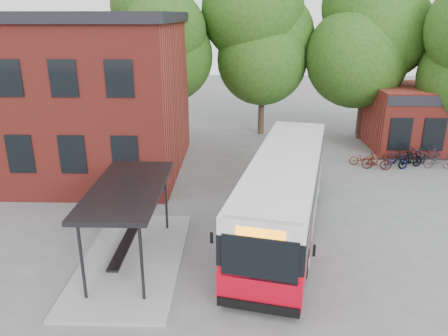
{
  "coord_description": "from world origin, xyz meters",
  "views": [
    {
      "loc": [
        -0.82,
        -14.59,
        8.37
      ],
      "look_at": [
        -1.34,
        3.47,
        2.0
      ],
      "focal_mm": 35.0,
      "sensor_mm": 36.0,
      "label": 1
    }
  ],
  "objects_px": {
    "bicycle_3": "(411,159)",
    "bicycle_6": "(438,162)",
    "city_bus": "(285,193)",
    "bicycle_0": "(363,158)",
    "bicycle_2": "(394,162)",
    "bus_shelter": "(130,224)",
    "bicycle_5": "(413,156)",
    "bicycle_4": "(403,155)",
    "bicycle_1": "(377,161)",
    "bicycle_7": "(431,155)"
  },
  "relations": [
    {
      "from": "bicycle_5",
      "to": "bicycle_3",
      "type": "bearing_deg",
      "value": 137.37
    },
    {
      "from": "bicycle_5",
      "to": "bicycle_2",
      "type": "bearing_deg",
      "value": 110.1
    },
    {
      "from": "bicycle_2",
      "to": "bicycle_5",
      "type": "distance_m",
      "value": 1.65
    },
    {
      "from": "bicycle_5",
      "to": "bicycle_7",
      "type": "xyz_separation_m",
      "value": [
        1.14,
        0.31,
        -0.02
      ]
    },
    {
      "from": "bicycle_4",
      "to": "bus_shelter",
      "type": "bearing_deg",
      "value": 129.12
    },
    {
      "from": "bicycle_5",
      "to": "bicycle_0",
      "type": "bearing_deg",
      "value": 83.99
    },
    {
      "from": "bicycle_7",
      "to": "bicycle_0",
      "type": "bearing_deg",
      "value": 73.08
    },
    {
      "from": "bicycle_3",
      "to": "city_bus",
      "type": "bearing_deg",
      "value": 110.33
    },
    {
      "from": "city_bus",
      "to": "bicycle_2",
      "type": "distance_m",
      "value": 10.3
    },
    {
      "from": "bicycle_5",
      "to": "city_bus",
      "type": "bearing_deg",
      "value": 123.33
    },
    {
      "from": "bicycle_1",
      "to": "bicycle_4",
      "type": "xyz_separation_m",
      "value": [
        1.92,
        1.22,
        -0.0
      ]
    },
    {
      "from": "bus_shelter",
      "to": "bicycle_5",
      "type": "bearing_deg",
      "value": 38.27
    },
    {
      "from": "bicycle_0",
      "to": "bicycle_6",
      "type": "bearing_deg",
      "value": -89.62
    },
    {
      "from": "city_bus",
      "to": "bicycle_5",
      "type": "bearing_deg",
      "value": 57.27
    },
    {
      "from": "bicycle_3",
      "to": "bicycle_4",
      "type": "distance_m",
      "value": 0.88
    },
    {
      "from": "city_bus",
      "to": "bicycle_1",
      "type": "relative_size",
      "value": 7.36
    },
    {
      "from": "bicycle_2",
      "to": "bicycle_3",
      "type": "bearing_deg",
      "value": -74.34
    },
    {
      "from": "bus_shelter",
      "to": "bicycle_7",
      "type": "relative_size",
      "value": 4.24
    },
    {
      "from": "city_bus",
      "to": "bus_shelter",
      "type": "bearing_deg",
      "value": -140.68
    },
    {
      "from": "bicycle_2",
      "to": "bicycle_4",
      "type": "height_order",
      "value": "bicycle_4"
    },
    {
      "from": "bicycle_0",
      "to": "bicycle_2",
      "type": "height_order",
      "value": "bicycle_0"
    },
    {
      "from": "city_bus",
      "to": "bicycle_5",
      "type": "height_order",
      "value": "city_bus"
    },
    {
      "from": "bicycle_2",
      "to": "bicycle_5",
      "type": "relative_size",
      "value": 0.88
    },
    {
      "from": "city_bus",
      "to": "bicycle_2",
      "type": "height_order",
      "value": "city_bus"
    },
    {
      "from": "city_bus",
      "to": "bicycle_3",
      "type": "relative_size",
      "value": 7.11
    },
    {
      "from": "bicycle_7",
      "to": "bus_shelter",
      "type": "bearing_deg",
      "value": 101.94
    },
    {
      "from": "bicycle_3",
      "to": "bicycle_5",
      "type": "xyz_separation_m",
      "value": [
        0.4,
        0.66,
        0.0
      ]
    },
    {
      "from": "bus_shelter",
      "to": "bicycle_3",
      "type": "bearing_deg",
      "value": 37.38
    },
    {
      "from": "bicycle_7",
      "to": "bicycle_1",
      "type": "bearing_deg",
      "value": 85.32
    },
    {
      "from": "bus_shelter",
      "to": "city_bus",
      "type": "distance_m",
      "value": 6.35
    },
    {
      "from": "bicycle_0",
      "to": "bicycle_4",
      "type": "xyz_separation_m",
      "value": [
        2.46,
        0.48,
        0.07
      ]
    },
    {
      "from": "bicycle_0",
      "to": "bicycle_6",
      "type": "relative_size",
      "value": 1.0
    },
    {
      "from": "bicycle_4",
      "to": "city_bus",
      "type": "bearing_deg",
      "value": 136.32
    },
    {
      "from": "bicycle_3",
      "to": "bicycle_6",
      "type": "relative_size",
      "value": 1.06
    },
    {
      "from": "bicycle_2",
      "to": "bicycle_5",
      "type": "xyz_separation_m",
      "value": [
        1.41,
        0.86,
        0.12
      ]
    },
    {
      "from": "bicycle_1",
      "to": "bicycle_3",
      "type": "distance_m",
      "value": 2.06
    },
    {
      "from": "bicycle_2",
      "to": "bicycle_7",
      "type": "bearing_deg",
      "value": -60.9
    },
    {
      "from": "bicycle_3",
      "to": "bicycle_6",
      "type": "bearing_deg",
      "value": -116.73
    },
    {
      "from": "bicycle_3",
      "to": "bicycle_5",
      "type": "distance_m",
      "value": 0.77
    },
    {
      "from": "bicycle_3",
      "to": "bicycle_6",
      "type": "distance_m",
      "value": 1.55
    },
    {
      "from": "city_bus",
      "to": "bicycle_0",
      "type": "height_order",
      "value": "city_bus"
    },
    {
      "from": "city_bus",
      "to": "bicycle_0",
      "type": "xyz_separation_m",
      "value": [
        5.46,
        8.03,
        -1.12
      ]
    },
    {
      "from": "city_bus",
      "to": "bicycle_0",
      "type": "distance_m",
      "value": 9.77
    },
    {
      "from": "bicycle_0",
      "to": "bicycle_6",
      "type": "xyz_separation_m",
      "value": [
        4.12,
        -0.48,
        0.0
      ]
    },
    {
      "from": "bicycle_0",
      "to": "bicycle_5",
      "type": "height_order",
      "value": "bicycle_5"
    },
    {
      "from": "bicycle_1",
      "to": "bicycle_2",
      "type": "distance_m",
      "value": 1.04
    },
    {
      "from": "bicycle_3",
      "to": "bicycle_1",
      "type": "bearing_deg",
      "value": 76.6
    },
    {
      "from": "bicycle_3",
      "to": "bicycle_5",
      "type": "relative_size",
      "value": 0.99
    },
    {
      "from": "bicycle_0",
      "to": "bicycle_3",
      "type": "relative_size",
      "value": 0.94
    },
    {
      "from": "bicycle_4",
      "to": "bicycle_7",
      "type": "distance_m",
      "value": 1.66
    }
  ]
}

